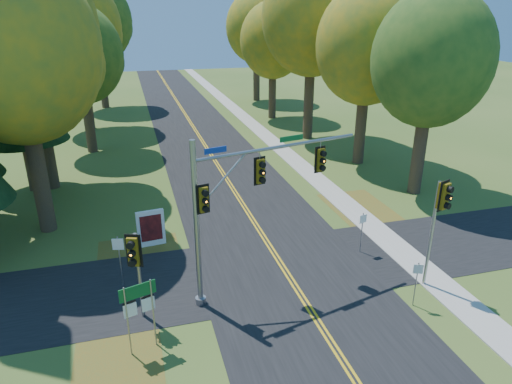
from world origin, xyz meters
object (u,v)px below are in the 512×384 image
object	(u,v)px
traffic_mast	(241,195)
route_sign_cluster	(139,304)
info_kiosk	(151,228)
east_signal_pole	(440,208)

from	to	relation	value
traffic_mast	route_sign_cluster	world-z (taller)	traffic_mast
route_sign_cluster	info_kiosk	xyz separation A→B (m)	(0.81, 7.86, -0.98)
east_signal_pole	route_sign_cluster	world-z (taller)	east_signal_pole
traffic_mast	route_sign_cluster	bearing A→B (deg)	-162.97
route_sign_cluster	east_signal_pole	bearing A→B (deg)	-14.37
traffic_mast	east_signal_pole	size ratio (longest dim) A/B	1.51
east_signal_pole	route_sign_cluster	size ratio (longest dim) A/B	1.80
traffic_mast	info_kiosk	distance (m)	7.23
traffic_mast	east_signal_pole	bearing A→B (deg)	-27.45
east_signal_pole	route_sign_cluster	distance (m)	12.38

